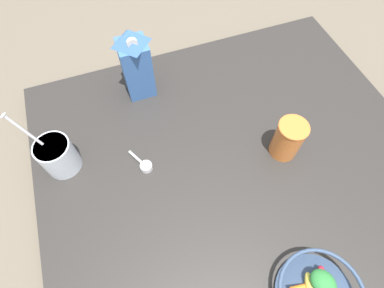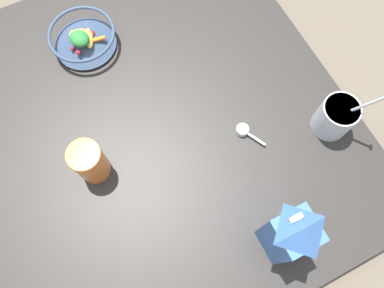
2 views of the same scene
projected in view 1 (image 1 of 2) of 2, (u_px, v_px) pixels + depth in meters
name	position (u px, v px, depth m)	size (l,w,h in m)	color
ground_plane	(243.00, 186.00, 0.93)	(6.00, 6.00, 0.00)	#665B4C
countertop	(244.00, 184.00, 0.91)	(1.19, 1.19, 0.04)	#2D2B28
milk_carton	(136.00, 63.00, 0.96)	(0.09, 0.09, 0.26)	#3D6BB2
yogurt_tub	(57.00, 155.00, 0.87)	(0.13, 0.11, 0.23)	silver
drinking_cup	(288.00, 139.00, 0.88)	(0.09, 0.09, 0.14)	orange
measuring_scoop	(145.00, 166.00, 0.91)	(0.06, 0.09, 0.02)	white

